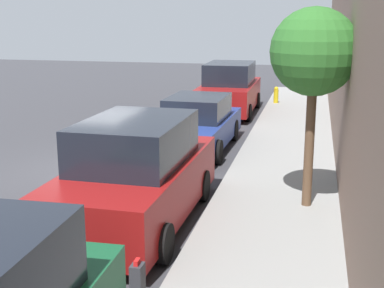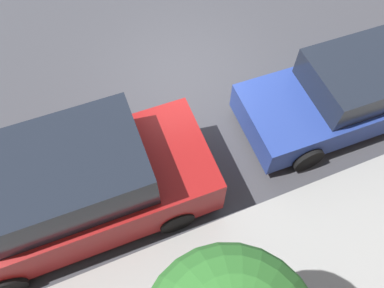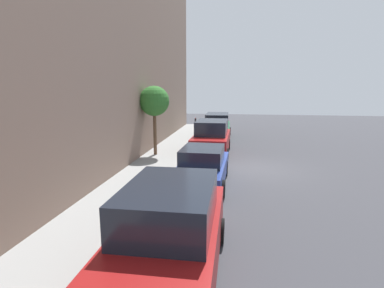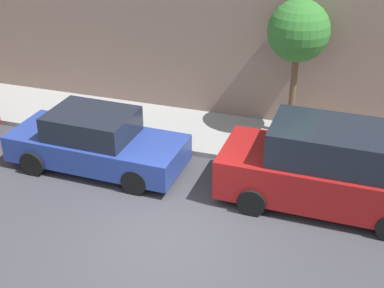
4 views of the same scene
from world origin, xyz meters
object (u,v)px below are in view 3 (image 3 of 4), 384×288
Objects in this scene: parking_meter_near at (195,126)px; street_tree at (154,102)px; parked_sedan_third at (203,167)px; parked_suv_fourth at (170,234)px; parked_minivan_nearest at (217,126)px; parked_suv_second at (212,138)px.

street_tree is at bearing 76.45° from parking_meter_near.
parked_sedan_third is 6.02m from parked_suv_fourth.
parked_minivan_nearest is at bearing -89.06° from parked_sedan_third.
parked_suv_second is 1.27× the size of street_tree.
parked_minivan_nearest reaches higher than parked_sedan_third.
parked_minivan_nearest is 11.43m from parked_sedan_third.
parked_suv_fourth reaches higher than parking_meter_near.
parked_sedan_third is 3.04× the size of parking_meter_near.
parked_sedan_third is at bearing 125.63° from street_tree.
parking_meter_near is at bearing 32.03° from parked_minivan_nearest.
parked_minivan_nearest is 5.68m from parked_suv_second.
parked_suv_fourth is at bearing 90.27° from parked_sedan_third.
street_tree is at bearing 66.67° from parked_minivan_nearest.
parked_sedan_third is (-0.19, 11.42, -0.20)m from parked_minivan_nearest.
parked_suv_second is at bearing 90.66° from parked_minivan_nearest.
parked_suv_second is 11.77m from parked_suv_fourth.
parking_meter_near is at bearing -103.55° from street_tree.
parked_minivan_nearest is 1.30× the size of street_tree.
parked_minivan_nearest is at bearing -89.34° from parked_suv_second.
parking_meter_near is (1.75, -10.45, 0.34)m from parked_sedan_third.
street_tree is (1.44, 5.99, 2.04)m from parking_meter_near.
parked_suv_fourth is 11.17m from street_tree.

